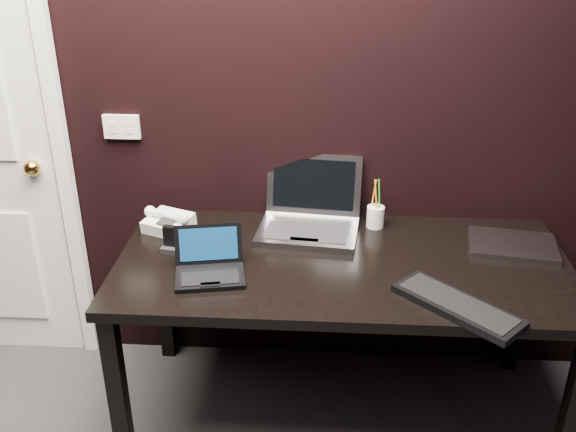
# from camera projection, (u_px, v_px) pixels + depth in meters

# --- Properties ---
(wall_back) EXTENTS (4.00, 0.00, 4.00)m
(wall_back) POSITION_uv_depth(u_px,v_px,m) (271.00, 85.00, 2.54)
(wall_back) COLOR black
(wall_back) RESTS_ON ground
(wall_switch) EXTENTS (0.15, 0.02, 0.10)m
(wall_switch) POSITION_uv_depth(u_px,v_px,m) (122.00, 127.00, 2.64)
(wall_switch) COLOR silver
(wall_switch) RESTS_ON wall_back
(desk) EXTENTS (1.70, 0.80, 0.74)m
(desk) POSITION_uv_depth(u_px,v_px,m) (342.00, 278.00, 2.44)
(desk) COLOR black
(desk) RESTS_ON ground
(netbook) EXTENTS (0.28, 0.26, 0.16)m
(netbook) POSITION_uv_depth(u_px,v_px,m) (210.00, 267.00, 2.30)
(netbook) COLOR black
(netbook) RESTS_ON desk
(silver_laptop) EXTENTS (0.43, 0.40, 0.27)m
(silver_laptop) POSITION_uv_depth(u_px,v_px,m) (309.00, 218.00, 2.62)
(silver_laptop) COLOR gray
(silver_laptop) RESTS_ON desk
(ext_keyboard) EXTENTS (0.42, 0.41, 0.03)m
(ext_keyboard) POSITION_uv_depth(u_px,v_px,m) (457.00, 305.00, 2.11)
(ext_keyboard) COLOR black
(ext_keyboard) RESTS_ON desk
(closed_laptop) EXTENTS (0.36, 0.28, 0.02)m
(closed_laptop) POSITION_uv_depth(u_px,v_px,m) (513.00, 245.00, 2.50)
(closed_laptop) COLOR #9C9BA1
(closed_laptop) RESTS_ON desk
(desk_phone) EXTENTS (0.22, 0.21, 0.10)m
(desk_phone) POSITION_uv_depth(u_px,v_px,m) (168.00, 222.00, 2.62)
(desk_phone) COLOR silver
(desk_phone) RESTS_ON desk
(mobile_phone) EXTENTS (0.07, 0.06, 0.10)m
(mobile_phone) POSITION_uv_depth(u_px,v_px,m) (170.00, 242.00, 2.46)
(mobile_phone) COLOR black
(mobile_phone) RESTS_ON desk
(pen_cup) EXTENTS (0.08, 0.08, 0.21)m
(pen_cup) POSITION_uv_depth(u_px,v_px,m) (375.00, 216.00, 2.64)
(pen_cup) COLOR silver
(pen_cup) RESTS_ON desk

